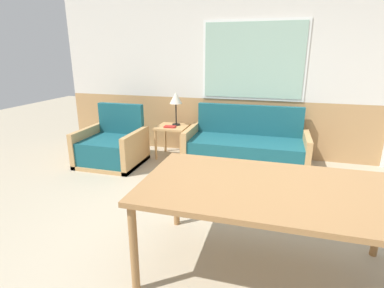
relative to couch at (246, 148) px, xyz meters
name	(u,v)px	position (x,y,z in m)	size (l,w,h in m)	color
ground_plane	(247,247)	(0.25, -2.13, -0.26)	(16.00, 16.00, 0.00)	#B2A58C
wall_back	(268,74)	(0.24, 0.50, 1.10)	(7.20, 0.09, 2.70)	tan
couch	(246,148)	(0.00, 0.00, 0.00)	(1.84, 0.81, 0.88)	tan
armchair	(112,148)	(-2.02, -0.54, 0.00)	(0.92, 0.83, 0.90)	tan
side_table	(172,132)	(-1.22, 0.04, 0.17)	(0.49, 0.49, 0.53)	tan
table_lamp	(176,99)	(-1.18, 0.13, 0.70)	(0.21, 0.21, 0.55)	black
book_stack	(170,127)	(-1.23, -0.06, 0.28)	(0.19, 0.13, 0.02)	#B22823
dining_table	(271,194)	(0.42, -2.40, 0.43)	(1.92, 1.05, 0.75)	#9E7042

